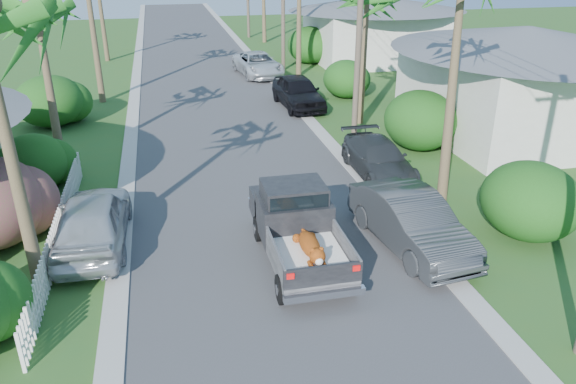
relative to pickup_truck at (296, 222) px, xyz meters
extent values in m
plane|color=#345A21|center=(-0.58, -3.44, -1.01)|extent=(120.00, 120.00, 0.00)
cube|color=#38383A|center=(-0.58, 21.56, -1.00)|extent=(8.00, 100.00, 0.02)
cube|color=#A5A39E|center=(-4.88, 21.56, -0.98)|extent=(0.60, 100.00, 0.06)
cube|color=#A5A39E|center=(3.72, 21.56, -0.98)|extent=(0.60, 100.00, 0.06)
cylinder|color=black|center=(-0.85, -2.21, -0.63)|extent=(0.28, 0.76, 0.76)
cylinder|color=black|center=(0.85, -2.21, -0.63)|extent=(0.28, 0.76, 0.76)
cylinder|color=black|center=(-0.85, 1.04, -0.63)|extent=(0.28, 0.76, 0.76)
cylinder|color=black|center=(0.85, 1.04, -0.63)|extent=(0.28, 0.76, 0.76)
cube|color=slate|center=(0.00, -1.56, -0.39)|extent=(1.90, 2.40, 0.24)
cube|color=slate|center=(-0.92, -1.56, -0.01)|extent=(0.06, 2.40, 0.55)
cube|color=slate|center=(0.92, -1.56, -0.01)|extent=(0.06, 2.40, 0.55)
cube|color=black|center=(0.00, -2.73, -0.03)|extent=(1.92, 0.08, 0.52)
cube|color=silver|center=(0.00, -2.89, -0.46)|extent=(1.98, 0.18, 0.18)
cube|color=red|center=(-0.80, -2.78, 0.09)|extent=(0.18, 0.05, 0.14)
cube|color=red|center=(0.80, -2.78, 0.09)|extent=(0.18, 0.05, 0.14)
cube|color=black|center=(0.00, 0.29, 0.04)|extent=(1.94, 1.65, 1.10)
cube|color=black|center=(0.00, 0.29, 0.77)|extent=(1.70, 1.35, 0.55)
cube|color=black|center=(0.00, -0.38, 0.74)|extent=(1.60, 0.05, 0.45)
cube|color=black|center=(0.00, 1.54, -0.11)|extent=(1.94, 1.20, 0.80)
cube|color=white|center=(0.00, -1.56, -0.19)|extent=(1.70, 2.10, 0.16)
ellipsoid|color=orange|center=(0.00, -1.46, 0.11)|extent=(0.48, 1.25, 0.43)
sphere|color=orange|center=(0.00, -2.21, 0.19)|extent=(0.40, 0.40, 0.40)
ellipsoid|color=white|center=(0.00, -1.46, 0.01)|extent=(0.32, 0.86, 0.18)
imported|color=#34373A|center=(3.32, -0.33, -0.21)|extent=(2.29, 5.06, 1.61)
imported|color=#2C2F31|center=(4.42, 5.07, -0.35)|extent=(1.86, 4.55, 1.32)
imported|color=black|center=(3.75, 15.06, -0.18)|extent=(2.23, 4.98, 1.66)
imported|color=silver|center=(3.02, 23.24, -0.27)|extent=(3.01, 5.56, 1.48)
imported|color=#BABEC2|center=(-5.58, 1.77, -0.19)|extent=(2.07, 4.88, 1.64)
cone|color=olive|center=(-6.78, -0.44, 2.49)|extent=(0.36, 0.71, 7.01)
cone|color=olive|center=(-7.38, 8.56, 2.09)|extent=(0.36, 0.61, 6.21)
cone|color=olive|center=(-6.58, 18.56, 2.99)|extent=(0.36, 0.36, 8.00)
cone|color=olive|center=(-7.08, 30.56, 2.24)|extent=(0.36, 0.75, 6.51)
cone|color=olive|center=(5.72, 2.56, 2.74)|extent=(0.36, 0.73, 7.51)
cone|color=olive|center=(6.02, 11.56, 1.99)|extent=(0.36, 0.54, 6.01)
cone|color=olive|center=(5.62, 22.56, 3.09)|extent=(0.36, 0.36, 8.20)
cone|color=olive|center=(5.92, 36.56, 2.39)|extent=(0.36, 0.63, 6.81)
ellipsoid|color=#194012|center=(-7.98, 6.56, -0.01)|extent=(2.40, 2.64, 2.00)
ellipsoid|color=#194012|center=(-8.58, 14.56, 0.19)|extent=(3.20, 3.52, 2.40)
ellipsoid|color=#194012|center=(7.02, -0.44, 0.14)|extent=(2.80, 3.08, 2.30)
ellipsoid|color=#194012|center=(7.22, 7.56, 0.24)|extent=(3.00, 3.30, 2.50)
ellipsoid|color=#194012|center=(6.92, 16.56, 0.04)|extent=(2.60, 2.86, 2.10)
ellipsoid|color=#194012|center=(7.42, 26.56, 0.29)|extent=(3.20, 3.52, 2.60)
cube|color=white|center=(-6.58, 2.06, -0.51)|extent=(0.10, 11.00, 1.00)
cube|color=silver|center=(12.42, 8.56, 0.89)|extent=(8.00, 9.00, 3.80)
cone|color=#595B60|center=(12.42, 8.56, 3.29)|extent=(6.48, 6.48, 1.00)
cube|color=silver|center=(12.42, 26.56, 0.79)|extent=(9.00, 8.00, 3.60)
cone|color=#595B60|center=(12.42, 26.56, 3.09)|extent=(6.48, 6.48, 1.00)
cylinder|color=brown|center=(5.02, 9.56, 3.49)|extent=(0.26, 0.26, 9.00)
cylinder|color=brown|center=(5.02, 24.56, 3.49)|extent=(0.26, 0.26, 9.00)
camera|label=1|loc=(-3.29, -13.48, 7.13)|focal=35.00mm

